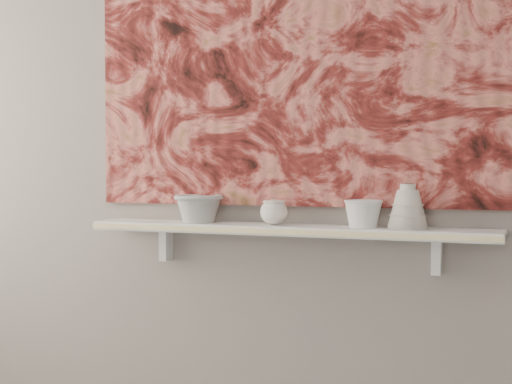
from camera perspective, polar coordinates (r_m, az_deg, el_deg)
The scene contains 11 objects.
wall_back at distance 2.50m, azimuth 3.12°, elevation 7.17°, with size 3.60×3.60×0.00m, color gray.
shelf at distance 2.40m, azimuth 2.41°, elevation -3.01°, with size 1.40×0.18×0.03m, color white.
shelf_stripe at distance 2.32m, azimuth 1.67°, elevation -3.20°, with size 1.40×0.01×0.02m, color beige.
bracket_left at distance 2.67m, azimuth -7.21°, elevation -4.16°, with size 0.03×0.06×0.12m, color white.
bracket_right at distance 2.37m, azimuth 14.27°, elevation -4.97°, with size 0.03×0.06×0.12m, color white.
painting at distance 2.51m, azimuth 3.02°, elevation 11.52°, with size 1.50×0.03×1.10m, color maroon.
house_motif at distance 2.36m, azimuth 13.39°, elevation 4.54°, with size 0.09×0.00×0.08m, color black.
bowl_grey at distance 2.52m, azimuth -4.61°, elevation -1.29°, with size 0.17×0.17×0.10m, color #959592, non-canonical shape.
cup_cream at distance 2.41m, azimuth 1.45°, elevation -1.62°, with size 0.09×0.09×0.09m, color white, non-canonical shape.
bell_vessel at distance 2.30m, azimuth 12.04°, elevation -1.12°, with size 0.13×0.13×0.14m, color beige, non-canonical shape.
bowl_white at distance 2.33m, azimuth 8.58°, elevation -1.71°, with size 0.12×0.12×0.09m, color silver, non-canonical shape.
Camera 1 is at (0.76, -0.77, 1.12)m, focal length 50.00 mm.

